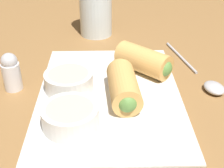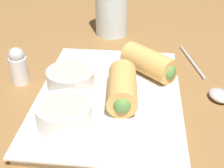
% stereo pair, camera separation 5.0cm
% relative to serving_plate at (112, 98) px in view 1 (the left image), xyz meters
% --- Properties ---
extents(table_surface, '(1.80, 1.40, 0.02)m').
position_rel_serving_plate_xyz_m(table_surface, '(-0.04, 0.00, -0.02)').
color(table_surface, olive).
rests_on(table_surface, ground).
extents(serving_plate, '(0.29, 0.21, 0.01)m').
position_rel_serving_plate_xyz_m(serving_plate, '(0.00, 0.00, 0.00)').
color(serving_plate, silver).
rests_on(serving_plate, table_surface).
extents(roll_front_left, '(0.10, 0.05, 0.04)m').
position_rel_serving_plate_xyz_m(roll_front_left, '(-0.02, -0.02, 0.03)').
color(roll_front_left, '#DBA356').
rests_on(roll_front_left, serving_plate).
extents(roll_front_right, '(0.09, 0.10, 0.04)m').
position_rel_serving_plate_xyz_m(roll_front_right, '(0.06, -0.06, 0.03)').
color(roll_front_right, '#DBA356').
rests_on(roll_front_right, serving_plate).
extents(dipping_bowl_near, '(0.07, 0.07, 0.03)m').
position_rel_serving_plate_xyz_m(dipping_bowl_near, '(0.01, 0.06, 0.02)').
color(dipping_bowl_near, silver).
rests_on(dipping_bowl_near, serving_plate).
extents(dipping_bowl_far, '(0.07, 0.07, 0.03)m').
position_rel_serving_plate_xyz_m(dipping_bowl_far, '(-0.07, 0.05, 0.02)').
color(dipping_bowl_far, silver).
rests_on(dipping_bowl_far, serving_plate).
extents(spoon, '(0.20, 0.06, 0.01)m').
position_rel_serving_plate_xyz_m(spoon, '(0.04, -0.16, -0.00)').
color(spoon, '#B2B2B7').
rests_on(spoon, table_surface).
extents(drinking_glass, '(0.07, 0.07, 0.14)m').
position_rel_serving_plate_xyz_m(drinking_glass, '(0.26, 0.03, 0.06)').
color(drinking_glass, silver).
rests_on(drinking_glass, table_surface).
extents(salt_shaker, '(0.03, 0.03, 0.06)m').
position_rel_serving_plate_xyz_m(salt_shaker, '(0.04, 0.16, 0.02)').
color(salt_shaker, silver).
rests_on(salt_shaker, table_surface).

